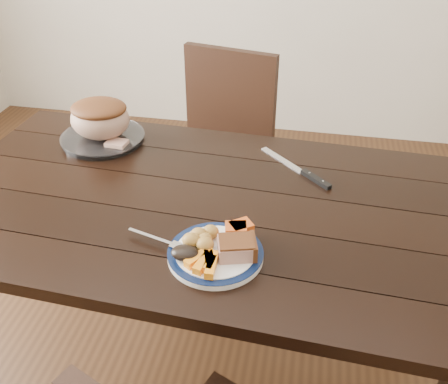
% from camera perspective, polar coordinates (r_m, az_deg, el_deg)
% --- Properties ---
extents(ground, '(4.00, 4.00, 0.00)m').
position_cam_1_polar(ground, '(2.01, -2.25, -18.66)').
color(ground, '#472B16').
rests_on(ground, ground).
extents(dining_table, '(1.64, 0.98, 0.75)m').
position_cam_1_polar(dining_table, '(1.54, -2.78, -3.68)').
color(dining_table, black).
rests_on(dining_table, ground).
extents(chair_far, '(0.50, 0.51, 0.93)m').
position_cam_1_polar(chair_far, '(2.23, -0.46, 5.23)').
color(chair_far, black).
rests_on(chair_far, ground).
extents(dinner_plate, '(0.25, 0.25, 0.02)m').
position_cam_1_polar(dinner_plate, '(1.28, -0.98, -7.14)').
color(dinner_plate, white).
rests_on(dinner_plate, dining_table).
extents(plate_rim, '(0.25, 0.25, 0.02)m').
position_cam_1_polar(plate_rim, '(1.27, -0.98, -6.85)').
color(plate_rim, '#0B1737').
rests_on(plate_rim, dinner_plate).
extents(serving_platter, '(0.29, 0.29, 0.02)m').
position_cam_1_polar(serving_platter, '(1.85, -13.65, 5.93)').
color(serving_platter, white).
rests_on(serving_platter, dining_table).
extents(pork_slice, '(0.11, 0.09, 0.04)m').
position_cam_1_polar(pork_slice, '(1.25, 1.43, -6.46)').
color(pork_slice, tan).
rests_on(pork_slice, dinner_plate).
extents(roasted_potatoes, '(0.09, 0.09, 0.04)m').
position_cam_1_polar(roasted_potatoes, '(1.28, -2.58, -5.31)').
color(roasted_potatoes, gold).
rests_on(roasted_potatoes, dinner_plate).
extents(carrot_batons, '(0.08, 0.11, 0.02)m').
position_cam_1_polar(carrot_batons, '(1.23, -2.07, -7.95)').
color(carrot_batons, orange).
rests_on(carrot_batons, dinner_plate).
extents(pumpkin_wedges, '(0.08, 0.07, 0.04)m').
position_cam_1_polar(pumpkin_wedges, '(1.30, 1.66, -4.39)').
color(pumpkin_wedges, '#EC571A').
rests_on(pumpkin_wedges, dinner_plate).
extents(dark_mushroom, '(0.07, 0.05, 0.03)m').
position_cam_1_polar(dark_mushroom, '(1.24, -4.48, -6.95)').
color(dark_mushroom, black).
rests_on(dark_mushroom, dinner_plate).
extents(fork, '(0.18, 0.07, 0.00)m').
position_cam_1_polar(fork, '(1.31, -7.16, -5.55)').
color(fork, silver).
rests_on(fork, dinner_plate).
extents(roast_joint, '(0.21, 0.18, 0.14)m').
position_cam_1_polar(roast_joint, '(1.81, -13.97, 8.06)').
color(roast_joint, tan).
rests_on(roast_joint, serving_platter).
extents(cut_slice, '(0.08, 0.06, 0.02)m').
position_cam_1_polar(cut_slice, '(1.77, -12.16, 5.42)').
color(cut_slice, tan).
rests_on(cut_slice, serving_platter).
extents(carving_knife, '(0.25, 0.24, 0.01)m').
position_cam_1_polar(carving_knife, '(1.62, 9.48, 2.03)').
color(carving_knife, silver).
rests_on(carving_knife, dining_table).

